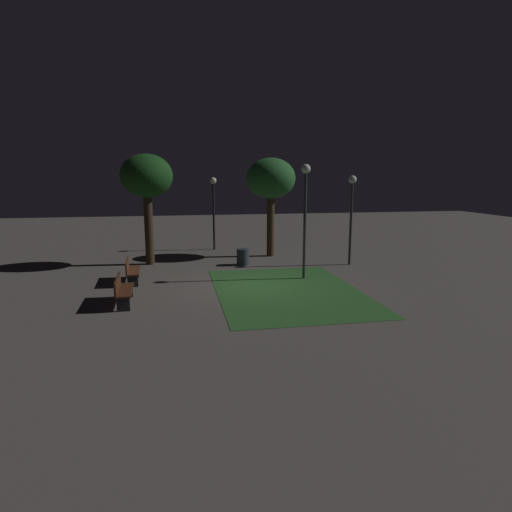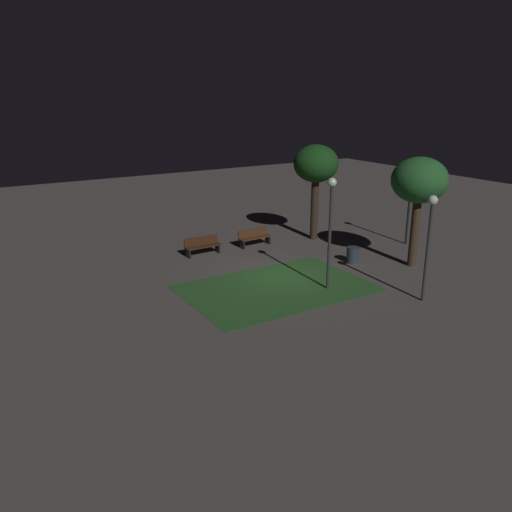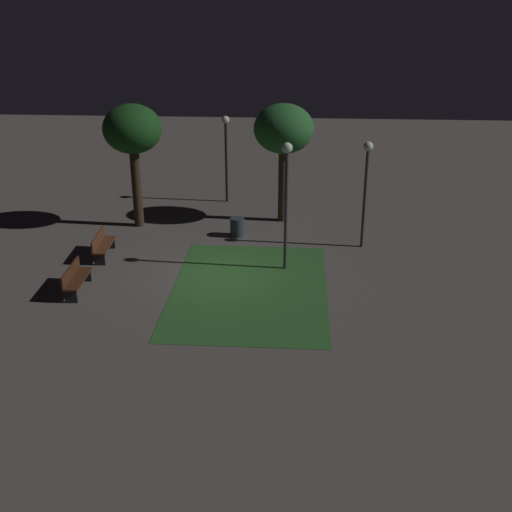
{
  "view_description": "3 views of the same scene",
  "coord_description": "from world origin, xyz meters",
  "px_view_note": "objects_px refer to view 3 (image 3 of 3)",
  "views": [
    {
      "loc": [
        15.43,
        -2.81,
        4.05
      ],
      "look_at": [
        -0.04,
        0.09,
        1.13
      ],
      "focal_mm": 30.45,
      "sensor_mm": 36.0,
      "label": 1
    },
    {
      "loc": [
        11.77,
        17.15,
        7.57
      ],
      "look_at": [
        1.27,
        0.08,
        1.16
      ],
      "focal_mm": 36.04,
      "sensor_mm": 36.0,
      "label": 2
    },
    {
      "loc": [
        19.42,
        2.5,
        8.94
      ],
      "look_at": [
        -0.28,
        1.19,
        0.67
      ],
      "focal_mm": 43.97,
      "sensor_mm": 36.0,
      "label": 3
    }
  ],
  "objects_px": {
    "bench_front_left": "(102,244)",
    "trash_bin": "(237,227)",
    "tree_back_right": "(284,131)",
    "lamp_post_plaza_east": "(286,185)",
    "lamp_post_near_wall": "(226,143)",
    "tree_near_wall": "(133,132)",
    "lamp_post_plaza_west": "(366,176)",
    "bench_front_right": "(75,278)"
  },
  "relations": [
    {
      "from": "tree_near_wall",
      "to": "lamp_post_near_wall",
      "type": "bearing_deg",
      "value": 136.93
    },
    {
      "from": "bench_front_right",
      "to": "lamp_post_plaza_east",
      "type": "height_order",
      "value": "lamp_post_plaza_east"
    },
    {
      "from": "bench_front_left",
      "to": "lamp_post_plaza_west",
      "type": "height_order",
      "value": "lamp_post_plaza_west"
    },
    {
      "from": "tree_near_wall",
      "to": "tree_back_right",
      "type": "height_order",
      "value": "tree_near_wall"
    },
    {
      "from": "lamp_post_plaza_east",
      "to": "lamp_post_near_wall",
      "type": "bearing_deg",
      "value": -159.19
    },
    {
      "from": "bench_front_left",
      "to": "trash_bin",
      "type": "xyz_separation_m",
      "value": [
        -2.45,
        4.75,
        -0.11
      ]
    },
    {
      "from": "bench_front_left",
      "to": "tree_back_right",
      "type": "distance_m",
      "value": 8.55
    },
    {
      "from": "lamp_post_plaza_west",
      "to": "lamp_post_near_wall",
      "type": "bearing_deg",
      "value": -132.66
    },
    {
      "from": "bench_front_left",
      "to": "lamp_post_plaza_east",
      "type": "height_order",
      "value": "lamp_post_plaza_east"
    },
    {
      "from": "bench_front_left",
      "to": "tree_near_wall",
      "type": "distance_m",
      "value": 4.88
    },
    {
      "from": "bench_front_left",
      "to": "lamp_post_plaza_east",
      "type": "relative_size",
      "value": 0.41
    },
    {
      "from": "lamp_post_plaza_west",
      "to": "trash_bin",
      "type": "height_order",
      "value": "lamp_post_plaza_west"
    },
    {
      "from": "bench_front_left",
      "to": "bench_front_right",
      "type": "xyz_separation_m",
      "value": [
        2.96,
        -0.0,
        0.0
      ]
    },
    {
      "from": "bench_front_left",
      "to": "tree_back_right",
      "type": "xyz_separation_m",
      "value": [
        -4.46,
        6.48,
        3.35
      ]
    },
    {
      "from": "bench_front_left",
      "to": "tree_near_wall",
      "type": "relative_size",
      "value": 0.36
    },
    {
      "from": "trash_bin",
      "to": "tree_back_right",
      "type": "bearing_deg",
      "value": 139.15
    },
    {
      "from": "tree_back_right",
      "to": "lamp_post_plaza_west",
      "type": "relative_size",
      "value": 1.21
    },
    {
      "from": "bench_front_left",
      "to": "lamp_post_near_wall",
      "type": "distance_m",
      "value": 8.25
    },
    {
      "from": "bench_front_left",
      "to": "lamp_post_plaza_east",
      "type": "xyz_separation_m",
      "value": [
        0.65,
        6.72,
        2.57
      ]
    },
    {
      "from": "bench_front_left",
      "to": "trash_bin",
      "type": "distance_m",
      "value": 5.34
    },
    {
      "from": "bench_front_left",
      "to": "tree_near_wall",
      "type": "xyz_separation_m",
      "value": [
        -3.42,
        0.54,
        3.45
      ]
    },
    {
      "from": "bench_front_left",
      "to": "lamp_post_plaza_east",
      "type": "distance_m",
      "value": 7.22
    },
    {
      "from": "bench_front_left",
      "to": "trash_bin",
      "type": "relative_size",
      "value": 2.44
    },
    {
      "from": "bench_front_right",
      "to": "tree_near_wall",
      "type": "distance_m",
      "value": 7.27
    },
    {
      "from": "bench_front_left",
      "to": "tree_back_right",
      "type": "bearing_deg",
      "value": 124.5
    },
    {
      "from": "tree_back_right",
      "to": "lamp_post_near_wall",
      "type": "xyz_separation_m",
      "value": [
        -2.49,
        -2.65,
        -1.09
      ]
    },
    {
      "from": "tree_back_right",
      "to": "lamp_post_plaza_east",
      "type": "relative_size",
      "value": 1.1
    },
    {
      "from": "lamp_post_near_wall",
      "to": "lamp_post_plaza_west",
      "type": "bearing_deg",
      "value": 47.34
    },
    {
      "from": "lamp_post_plaza_west",
      "to": "lamp_post_plaza_east",
      "type": "bearing_deg",
      "value": -51.66
    },
    {
      "from": "tree_near_wall",
      "to": "lamp_post_plaza_east",
      "type": "bearing_deg",
      "value": 56.67
    },
    {
      "from": "lamp_post_near_wall",
      "to": "lamp_post_plaza_east",
      "type": "distance_m",
      "value": 8.13
    },
    {
      "from": "lamp_post_near_wall",
      "to": "tree_back_right",
      "type": "bearing_deg",
      "value": 46.81
    },
    {
      "from": "bench_front_right",
      "to": "lamp_post_plaza_west",
      "type": "bearing_deg",
      "value": 115.56
    },
    {
      "from": "bench_front_right",
      "to": "lamp_post_near_wall",
      "type": "xyz_separation_m",
      "value": [
        -9.91,
        3.83,
        2.26
      ]
    },
    {
      "from": "tree_near_wall",
      "to": "bench_front_right",
      "type": "bearing_deg",
      "value": -4.82
    },
    {
      "from": "bench_front_left",
      "to": "bench_front_right",
      "type": "bearing_deg",
      "value": -0.0
    },
    {
      "from": "bench_front_right",
      "to": "tree_near_wall",
      "type": "height_order",
      "value": "tree_near_wall"
    },
    {
      "from": "tree_back_right",
      "to": "tree_near_wall",
      "type": "bearing_deg",
      "value": -80.08
    },
    {
      "from": "tree_near_wall",
      "to": "trash_bin",
      "type": "xyz_separation_m",
      "value": [
        0.97,
        4.21,
        -3.56
      ]
    },
    {
      "from": "lamp_post_plaza_west",
      "to": "trash_bin",
      "type": "distance_m",
      "value": 5.49
    },
    {
      "from": "lamp_post_plaza_west",
      "to": "bench_front_right",
      "type": "bearing_deg",
      "value": -64.44
    },
    {
      "from": "bench_front_left",
      "to": "bench_front_right",
      "type": "relative_size",
      "value": 1.0
    }
  ]
}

